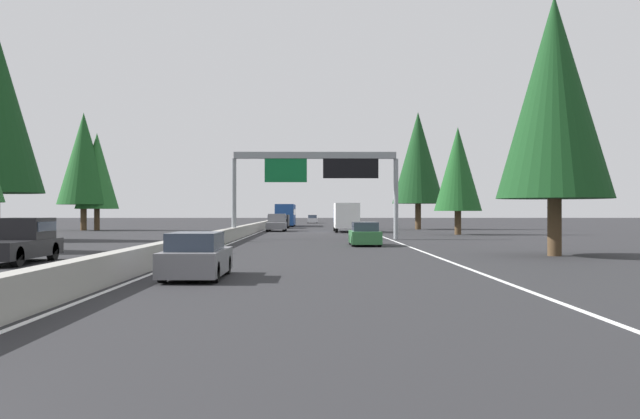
# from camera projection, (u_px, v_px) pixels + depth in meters

# --- Properties ---
(ground_plane) EXTENTS (320.00, 320.00, 0.00)m
(ground_plane) POSITION_uv_depth(u_px,v_px,m) (251.00, 234.00, 65.03)
(ground_plane) COLOR #262628
(median_barrier) EXTENTS (180.00, 0.56, 0.90)m
(median_barrier) POSITION_uv_depth(u_px,v_px,m) (264.00, 225.00, 85.03)
(median_barrier) COLOR #9E9B93
(median_barrier) RESTS_ON ground
(shoulder_stripe_right) EXTENTS (160.00, 0.16, 0.01)m
(shoulder_stripe_right) POSITION_uv_depth(u_px,v_px,m) (368.00, 231.00, 75.13)
(shoulder_stripe_right) COLOR silver
(shoulder_stripe_right) RESTS_ON ground
(shoulder_stripe_median) EXTENTS (160.00, 0.16, 0.01)m
(shoulder_stripe_median) POSITION_uv_depth(u_px,v_px,m) (262.00, 231.00, 75.03)
(shoulder_stripe_median) COLOR silver
(shoulder_stripe_median) RESTS_ON ground
(sign_gantry_overhead) EXTENTS (0.50, 12.68, 6.64)m
(sign_gantry_overhead) POSITION_uv_depth(u_px,v_px,m) (317.00, 170.00, 53.52)
(sign_gantry_overhead) COLOR gray
(sign_gantry_overhead) RESTS_ON ground
(sedan_far_right) EXTENTS (4.40, 1.80, 1.47)m
(sedan_far_right) POSITION_uv_depth(u_px,v_px,m) (196.00, 257.00, 22.47)
(sedan_far_right) COLOR slate
(sedan_far_right) RESTS_ON ground
(sedan_mid_right) EXTENTS (4.40, 1.80, 1.47)m
(sedan_mid_right) POSITION_uv_depth(u_px,v_px,m) (365.00, 235.00, 43.79)
(sedan_mid_right) COLOR #2D6B38
(sedan_mid_right) RESTS_ON ground
(box_truck_near_center) EXTENTS (8.50, 2.40, 2.95)m
(box_truck_near_center) POSITION_uv_depth(u_px,v_px,m) (346.00, 216.00, 72.45)
(box_truck_near_center) COLOR white
(box_truck_near_center) RESTS_ON ground
(minivan_mid_left) EXTENTS (5.00, 1.95, 1.69)m
(minivan_mid_left) POSITION_uv_depth(u_px,v_px,m) (281.00, 221.00, 88.61)
(minivan_mid_left) COLOR black
(minivan_mid_left) RESTS_ON ground
(bus_far_left) EXTENTS (11.50, 2.55, 3.10)m
(bus_far_left) POSITION_uv_depth(u_px,v_px,m) (286.00, 214.00, 99.95)
(bus_far_left) COLOR #1E4793
(bus_far_left) RESTS_ON ground
(sedan_mid_center) EXTENTS (4.40, 1.80, 1.47)m
(sedan_mid_center) POSITION_uv_depth(u_px,v_px,m) (312.00, 219.00, 125.57)
(sedan_mid_center) COLOR silver
(sedan_mid_center) RESTS_ON ground
(pickup_near_right) EXTENTS (5.60, 2.00, 1.86)m
(pickup_near_right) POSITION_uv_depth(u_px,v_px,m) (277.00, 223.00, 75.40)
(pickup_near_right) COLOR slate
(pickup_near_right) RESTS_ON ground
(oncoming_near) EXTENTS (5.60, 2.00, 1.86)m
(oncoming_near) POSITION_uv_depth(u_px,v_px,m) (19.00, 241.00, 29.19)
(oncoming_near) COLOR black
(oncoming_near) RESTS_ON ground
(conifer_right_near) EXTENTS (5.49, 5.49, 12.48)m
(conifer_right_near) POSITION_uv_depth(u_px,v_px,m) (554.00, 97.00, 33.70)
(conifer_right_near) COLOR #4C3823
(conifer_right_near) RESTS_ON ground
(conifer_right_mid) EXTENTS (4.32, 4.32, 9.83)m
(conifer_right_mid) POSITION_uv_depth(u_px,v_px,m) (458.00, 169.00, 64.23)
(conifer_right_mid) COLOR #4C3823
(conifer_right_mid) RESTS_ON ground
(conifer_right_far) EXTENTS (6.08, 6.08, 13.81)m
(conifer_right_far) POSITION_uv_depth(u_px,v_px,m) (418.00, 158.00, 82.84)
(conifer_right_far) COLOR #4C3823
(conifer_right_far) RESTS_ON ground
(conifer_left_mid) EXTENTS (5.78, 5.78, 13.13)m
(conifer_left_mid) POSITION_uv_depth(u_px,v_px,m) (84.00, 159.00, 78.40)
(conifer_left_mid) COLOR #4C3823
(conifer_left_mid) RESTS_ON ground
(conifer_left_far) EXTENTS (4.81, 4.81, 10.94)m
(conifer_left_far) POSITION_uv_depth(u_px,v_px,m) (97.00, 171.00, 79.05)
(conifer_left_far) COLOR #4C3823
(conifer_left_far) RESTS_ON ground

